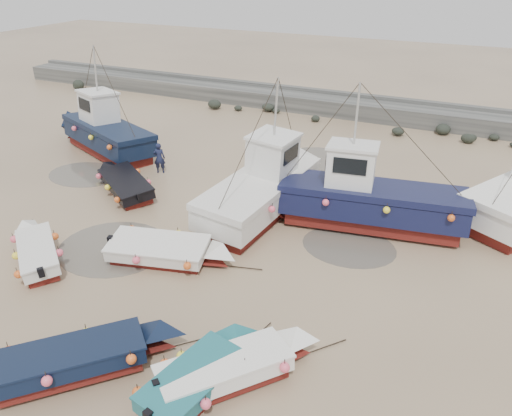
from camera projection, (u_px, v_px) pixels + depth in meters
The scene contains 16 objects.
ground at pixel (178, 257), 20.15m from camera, with size 120.00×120.00×0.00m, color tan.
seawall at pixel (338, 106), 37.55m from camera, with size 60.00×4.92×1.50m.
puddle_a at pixel (114, 247), 20.80m from camera, with size 4.70×4.70×0.01m, color #5D564C.
puddle_b at pixel (349, 246), 20.90m from camera, with size 3.95×3.95×0.01m, color #5D564C.
puddle_c at pixel (85, 174), 27.67m from camera, with size 4.21×4.21×0.01m, color #5D564C.
puddle_d at pixel (312, 167), 28.55m from camera, with size 5.79×5.79×0.01m, color #5D564C.
dinghy_0 at pixel (38, 247), 19.77m from camera, with size 4.93×4.13×1.43m.
dinghy_1 at pixel (83, 357), 14.45m from camera, with size 5.25×5.41×1.43m.
dinghy_2 at pixel (202, 373), 13.87m from camera, with size 2.41×5.36×1.43m.
dinghy_3 at pixel (237, 365), 14.14m from camera, with size 4.43×5.13×1.43m.
dinghy_4 at pixel (125, 181), 25.53m from camera, with size 5.82×4.32×1.43m.
dinghy_5 at pixel (168, 249), 19.69m from camera, with size 6.18×2.86×1.43m.
cabin_boat_0 at pixel (102, 130), 30.28m from camera, with size 9.96×5.49×6.22m.
cabin_boat_1 at pixel (265, 184), 23.32m from camera, with size 3.48×10.87×6.22m.
cabin_boat_2 at pixel (358, 198), 22.07m from camera, with size 11.32×4.32×6.22m.
person at pixel (161, 173), 27.88m from camera, with size 0.63×0.42×1.74m, color #181D3B.
Camera 1 is at (10.07, -14.06, 10.98)m, focal length 35.00 mm.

